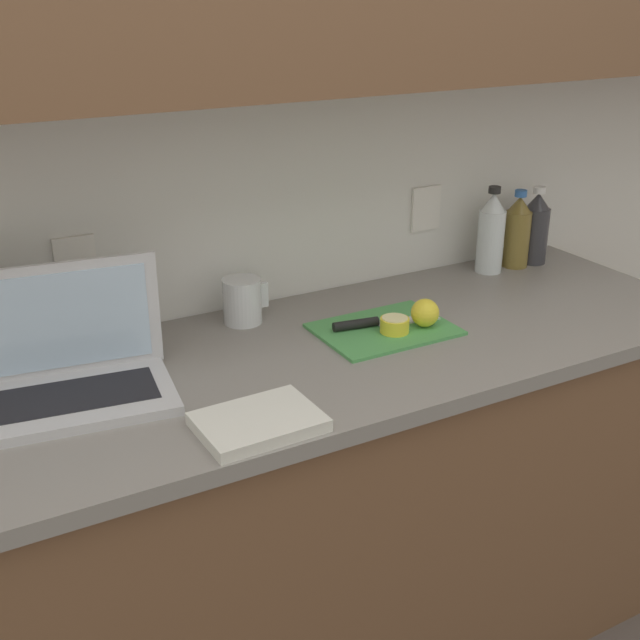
# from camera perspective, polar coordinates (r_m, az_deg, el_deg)

# --- Properties ---
(wall_back) EXTENTS (5.20, 0.38, 2.60)m
(wall_back) POSITION_cam_1_polar(r_m,az_deg,el_deg) (1.75, -9.95, 20.17)
(wall_back) COLOR white
(wall_back) RESTS_ON ground_plane
(counter_unit) EXTENTS (2.34, 0.65, 0.88)m
(counter_unit) POSITION_cam_1_polar(r_m,az_deg,el_deg) (1.92, -5.68, -15.22)
(counter_unit) COLOR brown
(counter_unit) RESTS_ON ground_plane
(laptop) EXTENTS (0.39, 0.28, 0.25)m
(laptop) POSITION_cam_1_polar(r_m,az_deg,el_deg) (1.63, -17.16, -3.18)
(laptop) COLOR silver
(laptop) RESTS_ON counter_unit
(cutting_board) EXTENTS (0.31, 0.23, 0.01)m
(cutting_board) POSITION_cam_1_polar(r_m,az_deg,el_deg) (1.86, 4.59, -0.66)
(cutting_board) COLOR #4C9E51
(cutting_board) RESTS_ON counter_unit
(knife) EXTENTS (0.27, 0.07, 0.02)m
(knife) POSITION_cam_1_polar(r_m,az_deg,el_deg) (1.86, 3.47, -0.23)
(knife) COLOR silver
(knife) RESTS_ON cutting_board
(lemon_half_cut) EXTENTS (0.07, 0.07, 0.04)m
(lemon_half_cut) POSITION_cam_1_polar(r_m,az_deg,el_deg) (1.84, 5.33, -0.34)
(lemon_half_cut) COLOR yellow
(lemon_half_cut) RESTS_ON cutting_board
(lemon_whole_beside) EXTENTS (0.07, 0.07, 0.07)m
(lemon_whole_beside) POSITION_cam_1_polar(r_m,az_deg,el_deg) (1.87, 7.48, 0.51)
(lemon_whole_beside) COLOR yellow
(lemon_whole_beside) RESTS_ON cutting_board
(bottle_green_soda) EXTENTS (0.07, 0.07, 0.24)m
(bottle_green_soda) POSITION_cam_1_polar(r_m,az_deg,el_deg) (2.26, 12.06, 6.04)
(bottle_green_soda) COLOR silver
(bottle_green_soda) RESTS_ON counter_unit
(bottle_oil_tall) EXTENTS (0.07, 0.07, 0.22)m
(bottle_oil_tall) POSITION_cam_1_polar(r_m,az_deg,el_deg) (2.33, 13.84, 6.09)
(bottle_oil_tall) COLOR olive
(bottle_oil_tall) RESTS_ON counter_unit
(bottle_water_clear) EXTENTS (0.07, 0.07, 0.22)m
(bottle_water_clear) POSITION_cam_1_polar(r_m,az_deg,el_deg) (2.37, 15.06, 6.30)
(bottle_water_clear) COLOR #333338
(bottle_water_clear) RESTS_ON counter_unit
(measuring_cup) EXTENTS (0.11, 0.09, 0.11)m
(measuring_cup) POSITION_cam_1_polar(r_m,az_deg,el_deg) (1.90, -5.53, 1.37)
(measuring_cup) COLOR silver
(measuring_cup) RESTS_ON counter_unit
(dish_towel) EXTENTS (0.22, 0.17, 0.02)m
(dish_towel) POSITION_cam_1_polar(r_m,az_deg,el_deg) (1.47, -4.40, -7.25)
(dish_towel) COLOR silver
(dish_towel) RESTS_ON counter_unit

